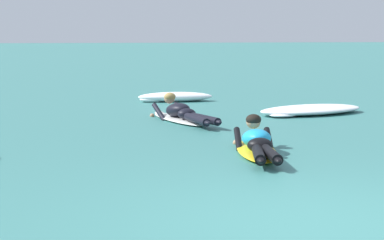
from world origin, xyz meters
TOP-DOWN VIEW (x-y plane):
  - ground_plane at (0.00, 10.00)m, footprint 120.00×120.00m
  - surfer_near at (0.17, 3.47)m, footprint 0.71×2.43m
  - surfer_far at (-0.48, 7.05)m, footprint 1.14×2.54m
  - whitewater_front at (2.21, 7.92)m, footprint 2.52×1.77m
  - whitewater_mid_left at (-0.22, 10.69)m, footprint 1.75×0.62m

SIDE VIEW (x-z plane):
  - ground_plane at x=0.00m, z-range 0.00..0.00m
  - whitewater_front at x=2.21m, z-range -0.01..0.17m
  - whitewater_mid_left at x=-0.22m, z-range -0.01..0.21m
  - surfer_far at x=-0.48m, z-range -0.12..0.41m
  - surfer_near at x=0.17m, z-range -0.12..0.41m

